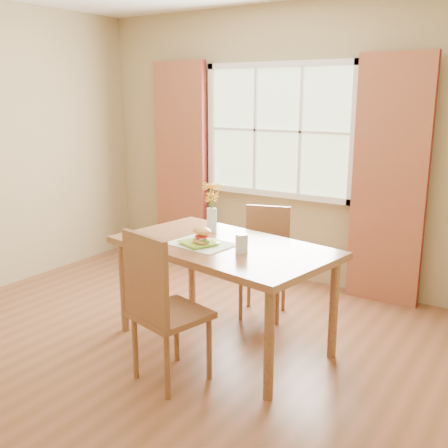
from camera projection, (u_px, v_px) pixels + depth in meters
room at (155, 168)px, 3.68m from camera, size 4.24×3.84×2.74m
window at (278, 131)px, 5.17m from camera, size 1.62×0.06×1.32m
curtain_left at (181, 164)px, 5.80m from camera, size 0.65×0.08×2.20m
curtain_right at (389, 183)px, 4.58m from camera, size 0.65×0.08×2.20m
dining_table at (223, 255)px, 3.85m from camera, size 1.74×1.17×0.79m
chair_near at (160, 303)px, 3.32m from camera, size 0.52×0.52×1.03m
chair_far at (265, 256)px, 4.48m from camera, size 0.48×0.48×0.92m
placemat at (201, 244)px, 3.82m from camera, size 0.49×0.38×0.01m
plate at (199, 244)px, 3.80m from camera, size 0.30×0.30×0.01m
croissant_sandwich at (202, 236)px, 3.75m from camera, size 0.20×0.17×0.13m
water_glass at (242, 244)px, 3.61m from camera, size 0.09×0.09×0.13m
flower_vase at (212, 203)px, 4.09m from camera, size 0.16×0.16×0.40m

